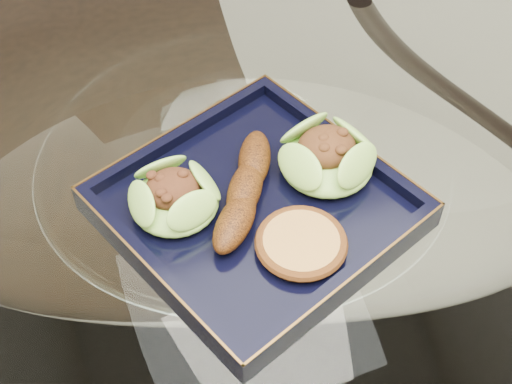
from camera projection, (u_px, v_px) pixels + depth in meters
name	position (u px, v px, depth m)	size (l,w,h in m)	color
dining_table	(246.00, 276.00, 0.90)	(1.13, 1.13, 0.77)	white
dining_chair	(112.00, 79.00, 1.28)	(0.46, 0.46, 0.92)	black
navy_plate	(256.00, 211.00, 0.74)	(0.27, 0.27, 0.02)	black
lettuce_wrap_left	(174.00, 199.00, 0.72)	(0.09, 0.09, 0.03)	#559A2C
lettuce_wrap_right	(327.00, 158.00, 0.75)	(0.10, 0.10, 0.04)	olive
roasted_plantain	(245.00, 189.00, 0.73)	(0.16, 0.03, 0.03)	#562909
crumb_patty	(301.00, 244.00, 0.69)	(0.08, 0.08, 0.01)	#BD823F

